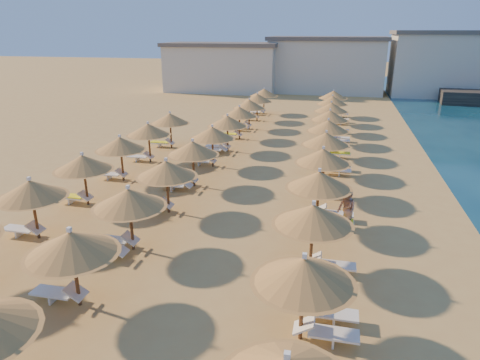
% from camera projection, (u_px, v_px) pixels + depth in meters
% --- Properties ---
extents(ground, '(220.00, 220.00, 0.00)m').
position_uv_depth(ground, '(231.00, 243.00, 17.22)').
color(ground, tan).
rests_on(ground, ground).
extents(hotel_blocks, '(45.53, 10.71, 8.10)m').
position_uv_depth(hotel_blocks, '(339.00, 65.00, 57.24)').
color(hotel_blocks, beige).
rests_on(hotel_blocks, ground).
extents(parasol_row_east, '(2.86, 43.46, 2.67)m').
position_uv_depth(parasol_row_east, '(325.00, 148.00, 23.11)').
color(parasol_row_east, brown).
rests_on(parasol_row_east, ground).
extents(parasol_row_west, '(2.86, 43.46, 2.67)m').
position_uv_depth(parasol_row_west, '(203.00, 141.00, 24.57)').
color(parasol_row_west, brown).
rests_on(parasol_row_west, ground).
extents(parasol_row_inland, '(2.86, 21.32, 2.67)m').
position_uv_depth(parasol_row_inland, '(103.00, 153.00, 22.07)').
color(parasol_row_inland, brown).
rests_on(parasol_row_inland, ground).
extents(loungers, '(14.30, 41.18, 0.66)m').
position_uv_depth(loungers, '(237.00, 177.00, 24.02)').
color(loungers, white).
rests_on(loungers, ground).
extents(beachgoer_a, '(0.61, 0.74, 1.73)m').
position_uv_depth(beachgoer_a, '(347.00, 209.00, 18.30)').
color(beachgoer_a, tan).
rests_on(beachgoer_a, ground).
extents(beachgoer_b, '(1.03, 1.10, 1.82)m').
position_uv_depth(beachgoer_b, '(346.00, 210.00, 18.17)').
color(beachgoer_b, tan).
rests_on(beachgoer_b, ground).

